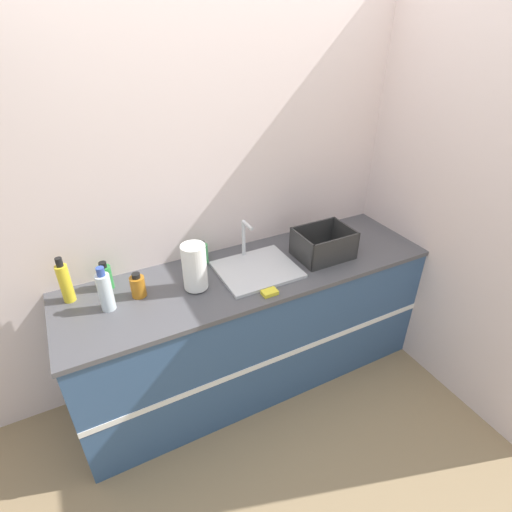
% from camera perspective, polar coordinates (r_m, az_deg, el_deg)
% --- Properties ---
extents(ground_plane, '(12.00, 12.00, 0.00)m').
position_cam_1_polar(ground_plane, '(2.91, 2.70, -20.53)').
color(ground_plane, '#937A56').
extents(wall_back, '(4.73, 0.06, 2.60)m').
position_cam_1_polar(wall_back, '(2.61, -4.19, 9.07)').
color(wall_back, silver).
rests_on(wall_back, ground_plane).
extents(wall_right, '(0.06, 2.66, 2.60)m').
position_cam_1_polar(wall_right, '(3.00, 20.65, 10.16)').
color(wall_right, silver).
rests_on(wall_right, ground_plane).
extents(counter_cabinet, '(2.36, 0.69, 0.91)m').
position_cam_1_polar(counter_cabinet, '(2.77, -0.49, -9.90)').
color(counter_cabinet, '#33517A').
rests_on(counter_cabinet, ground_plane).
extents(sink, '(0.48, 0.42, 0.27)m').
position_cam_1_polar(sink, '(2.49, 0.06, -1.71)').
color(sink, silver).
rests_on(sink, counter_cabinet).
extents(paper_towel_roll, '(0.14, 0.14, 0.29)m').
position_cam_1_polar(paper_towel_roll, '(2.29, -8.77, -1.59)').
color(paper_towel_roll, '#4C4C51').
rests_on(paper_towel_roll, counter_cabinet).
extents(dish_rack, '(0.36, 0.27, 0.19)m').
position_cam_1_polar(dish_rack, '(2.65, 9.58, 1.39)').
color(dish_rack, '#2D2D2D').
rests_on(dish_rack, counter_cabinet).
extents(bottle_amber, '(0.08, 0.08, 0.15)m').
position_cam_1_polar(bottle_amber, '(2.34, -16.52, -4.13)').
color(bottle_amber, '#B26B19').
rests_on(bottle_amber, counter_cabinet).
extents(bottle_clear, '(0.08, 0.08, 0.26)m').
position_cam_1_polar(bottle_clear, '(2.27, -20.74, -4.71)').
color(bottle_clear, silver).
rests_on(bottle_clear, counter_cabinet).
extents(bottle_yellow, '(0.07, 0.07, 0.28)m').
position_cam_1_polar(bottle_yellow, '(2.41, -25.61, -3.40)').
color(bottle_yellow, yellow).
rests_on(bottle_yellow, counter_cabinet).
extents(bottle_green, '(0.08, 0.08, 0.17)m').
position_cam_1_polar(bottle_green, '(2.46, -20.72, -2.79)').
color(bottle_green, '#2D8C3D').
rests_on(bottle_green, counter_cabinet).
extents(soap_dispenser, '(0.06, 0.06, 0.15)m').
position_cam_1_polar(soap_dispenser, '(2.57, -7.55, 0.39)').
color(soap_dispenser, '#4CB266').
rests_on(soap_dispenser, counter_cabinet).
extents(sponge, '(0.09, 0.06, 0.02)m').
position_cam_1_polar(sponge, '(2.29, 1.96, -5.22)').
color(sponge, yellow).
rests_on(sponge, counter_cabinet).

